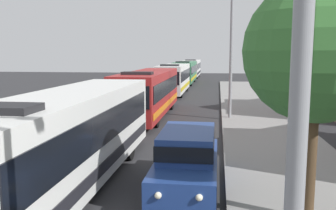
{
  "coord_description": "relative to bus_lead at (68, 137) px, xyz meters",
  "views": [
    {
      "loc": [
        3.3,
        0.31,
        4.27
      ],
      "look_at": [
        1.03,
        17.06,
        1.89
      ],
      "focal_mm": 39.43,
      "sensor_mm": 36.0,
      "label": 1
    }
  ],
  "objects": [
    {
      "name": "bus_middle",
      "position": [
        -0.0,
        27.71,
        -0.0
      ],
      "size": [
        2.58,
        10.75,
        3.21
      ],
      "color": "silver",
      "rests_on": "ground_plane"
    },
    {
      "name": "bus_rear",
      "position": [
        -0.0,
        54.74,
        -0.0
      ],
      "size": [
        2.58,
        10.96,
        3.21
      ],
      "color": "silver",
      "rests_on": "ground_plane"
    },
    {
      "name": "bus_fourth_in_line",
      "position": [
        -0.0,
        41.06,
        -0.0
      ],
      "size": [
        2.58,
        12.2,
        3.21
      ],
      "color": "#33724C",
      "rests_on": "ground_plane"
    },
    {
      "name": "bus_second_in_line",
      "position": [
        -0.0,
        13.61,
        -0.0
      ],
      "size": [
        2.58,
        11.87,
        3.21
      ],
      "color": "maroon",
      "rests_on": "ground_plane"
    },
    {
      "name": "bus_lead",
      "position": [
        0.0,
        0.0,
        0.0
      ],
      "size": [
        2.58,
        12.31,
        3.21
      ],
      "color": "silver",
      "rests_on": "ground_plane"
    },
    {
      "name": "white_suv",
      "position": [
        3.7,
        0.4,
        -0.66
      ],
      "size": [
        1.86,
        5.1,
        1.9
      ],
      "color": "navy",
      "rests_on": "ground_plane"
    },
    {
      "name": "streetlamp_mid",
      "position": [
        5.4,
        13.11,
        3.25
      ],
      "size": [
        5.16,
        0.28,
        7.86
      ],
      "color": "gray",
      "rests_on": "sidewalk"
    },
    {
      "name": "roadside_tree",
      "position": [
        6.87,
        -1.59,
        2.61
      ],
      "size": [
        3.42,
        3.42,
        5.88
      ],
      "color": "#4C3823",
      "rests_on": "sidewalk"
    }
  ]
}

